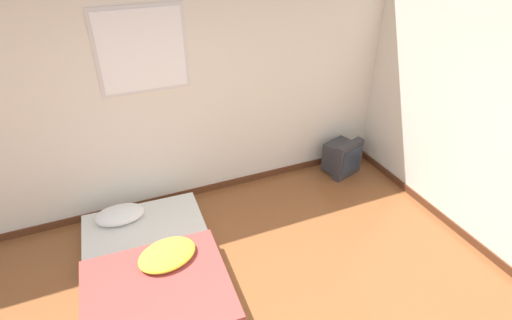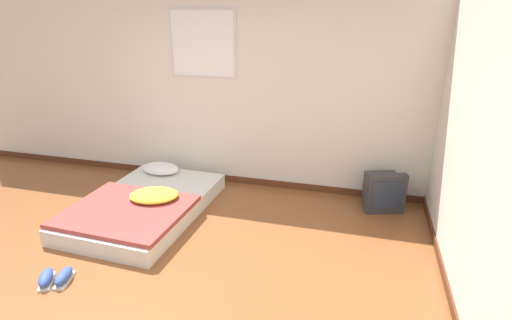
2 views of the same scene
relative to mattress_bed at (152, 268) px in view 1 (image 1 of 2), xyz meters
name	(u,v)px [view 1 (image 1 of 2)]	position (x,y,z in m)	size (l,w,h in m)	color
wall_back	(160,102)	(0.46, 1.18, 1.17)	(7.94, 0.08, 2.60)	silver
mattress_bed	(152,268)	(0.00, 0.00, 0.00)	(1.33, 1.97, 0.33)	silver
crt_tv	(342,157)	(2.71, 0.87, 0.11)	(0.50, 0.46, 0.49)	#333338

